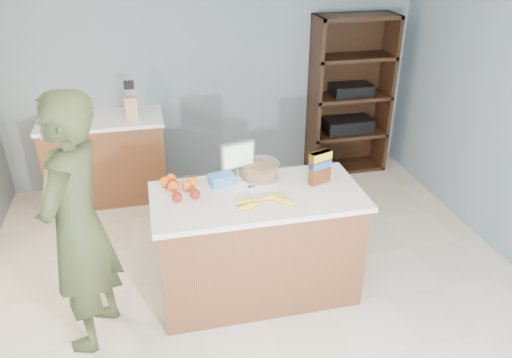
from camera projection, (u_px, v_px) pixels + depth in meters
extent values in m
cube|color=beige|center=(266.00, 315.00, 3.82)|extent=(4.50, 5.00, 0.02)
cube|color=slate|center=(212.00, 69.00, 5.40)|extent=(4.50, 0.02, 2.50)
cube|color=brown|center=(257.00, 247.00, 3.88)|extent=(1.50, 0.70, 0.86)
cube|color=silver|center=(258.00, 196.00, 3.67)|extent=(1.56, 0.76, 0.04)
cube|color=black|center=(257.00, 285.00, 4.05)|extent=(1.46, 0.66, 0.10)
cube|color=brown|center=(107.00, 160.00, 5.28)|extent=(1.20, 0.60, 0.86)
cube|color=white|center=(101.00, 120.00, 5.08)|extent=(1.24, 0.62, 0.04)
cube|color=black|center=(344.00, 92.00, 5.85)|extent=(0.90, 0.04, 1.80)
cube|color=black|center=(314.00, 99.00, 5.61)|extent=(0.04, 0.40, 1.80)
cube|color=black|center=(385.00, 94.00, 5.78)|extent=(0.04, 0.40, 1.80)
cube|color=black|center=(344.00, 165.00, 6.10)|extent=(0.90, 0.40, 0.04)
cube|color=black|center=(347.00, 133.00, 5.90)|extent=(0.90, 0.40, 0.04)
cube|color=black|center=(350.00, 96.00, 5.70)|extent=(0.90, 0.40, 0.04)
cube|color=black|center=(354.00, 57.00, 5.49)|extent=(0.90, 0.40, 0.04)
cube|color=black|center=(357.00, 16.00, 5.29)|extent=(0.90, 0.40, 0.04)
cube|color=black|center=(347.00, 125.00, 5.86)|extent=(0.55, 0.32, 0.16)
cube|color=black|center=(351.00, 89.00, 5.66)|extent=(0.45, 0.30, 0.12)
imported|color=#333B1F|center=(77.00, 227.00, 3.24)|extent=(0.64, 0.78, 1.84)
cube|color=tan|center=(132.00, 108.00, 5.02)|extent=(0.12, 0.10, 0.22)
cylinder|color=black|center=(126.00, 93.00, 4.94)|extent=(0.02, 0.02, 0.09)
cylinder|color=black|center=(128.00, 93.00, 4.94)|extent=(0.02, 0.02, 0.09)
cylinder|color=black|center=(130.00, 93.00, 4.95)|extent=(0.02, 0.02, 0.09)
cylinder|color=black|center=(132.00, 93.00, 4.95)|extent=(0.02, 0.02, 0.09)
cylinder|color=black|center=(134.00, 93.00, 4.95)|extent=(0.02, 0.02, 0.09)
cube|color=white|center=(241.00, 186.00, 3.76)|extent=(0.24, 0.18, 0.00)
cube|color=white|center=(263.00, 188.00, 3.73)|extent=(0.22, 0.12, 0.00)
ellipsoid|color=yellow|center=(248.00, 202.00, 3.52)|extent=(0.19, 0.05, 0.04)
ellipsoid|color=yellow|center=(248.00, 206.00, 3.46)|extent=(0.19, 0.10, 0.04)
ellipsoid|color=yellow|center=(274.00, 197.00, 3.58)|extent=(0.19, 0.05, 0.04)
ellipsoid|color=yellow|center=(282.00, 201.00, 3.53)|extent=(0.16, 0.16, 0.04)
sphere|color=maroon|center=(173.00, 185.00, 3.71)|extent=(0.08, 0.08, 0.08)
sphere|color=maroon|center=(195.00, 194.00, 3.59)|extent=(0.08, 0.08, 0.08)
sphere|color=maroon|center=(177.00, 197.00, 3.55)|extent=(0.08, 0.08, 0.08)
sphere|color=#E45A0E|center=(173.00, 186.00, 3.68)|extent=(0.08, 0.08, 0.08)
sphere|color=#E45A0E|center=(171.00, 179.00, 3.79)|extent=(0.08, 0.08, 0.08)
sphere|color=#E45A0E|center=(187.00, 186.00, 3.69)|extent=(0.08, 0.08, 0.08)
sphere|color=#E45A0E|center=(192.00, 182.00, 3.75)|extent=(0.08, 0.08, 0.08)
sphere|color=#E45A0E|center=(165.00, 182.00, 3.75)|extent=(0.08, 0.08, 0.08)
cube|color=blue|center=(222.00, 179.00, 3.79)|extent=(0.20, 0.15, 0.08)
cylinder|color=#267219|center=(260.00, 172.00, 3.87)|extent=(0.27, 0.27, 0.09)
cylinder|color=white|center=(260.00, 170.00, 3.87)|extent=(0.30, 0.30, 0.13)
cylinder|color=silver|center=(238.00, 174.00, 3.93)|extent=(0.12, 0.12, 0.01)
cylinder|color=silver|center=(238.00, 171.00, 3.92)|extent=(0.02, 0.02, 0.05)
cube|color=silver|center=(238.00, 155.00, 3.86)|extent=(0.28, 0.10, 0.22)
cube|color=yellow|center=(239.00, 156.00, 3.84)|extent=(0.23, 0.06, 0.18)
cube|color=#592B14|center=(320.00, 168.00, 3.76)|extent=(0.18, 0.11, 0.26)
cube|color=yellow|center=(321.00, 156.00, 3.71)|extent=(0.18, 0.12, 0.06)
cube|color=blue|center=(320.00, 164.00, 3.75)|extent=(0.18, 0.12, 0.05)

